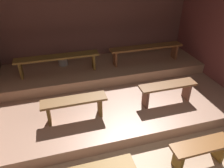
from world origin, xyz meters
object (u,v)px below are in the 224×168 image
object	(u,v)px
bench_middle_right	(146,49)
pail_middle	(63,60)
bench_lower_left	(74,104)
bench_floor_right	(201,149)
bench_middle_left	(58,59)
bench_lower_right	(167,89)

from	to	relation	value
bench_middle_right	pail_middle	bearing A→B (deg)	168.99
bench_lower_left	pail_middle	distance (m)	1.88
bench_floor_right	bench_middle_left	distance (m)	3.45
bench_lower_right	bench_middle_left	world-z (taller)	bench_middle_left
bench_lower_left	pail_middle	size ratio (longest dim) A/B	4.45
bench_middle_left	bench_middle_right	world-z (taller)	same
bench_lower_right	bench_middle_right	bearing A→B (deg)	83.49
bench_lower_right	pail_middle	distance (m)	2.69
pail_middle	bench_floor_right	bearing A→B (deg)	-61.34
bench_lower_right	bench_middle_right	xyz separation A→B (m)	(0.17, 1.48, 0.25)
bench_floor_right	bench_middle_right	xyz separation A→B (m)	(0.31, 2.84, 0.50)
bench_floor_right	bench_lower_right	xyz separation A→B (m)	(0.14, 1.37, 0.24)
bench_floor_right	pail_middle	size ratio (longest dim) A/B	3.68
bench_floor_right	bench_lower_left	distance (m)	2.22
bench_middle_left	bench_lower_right	bearing A→B (deg)	-35.87
bench_lower_left	bench_middle_right	world-z (taller)	bench_middle_right
bench_floor_right	bench_lower_left	bearing A→B (deg)	141.69
bench_lower_left	bench_middle_right	distance (m)	2.53
bench_lower_right	bench_middle_left	xyz separation A→B (m)	(-2.04, 1.48, 0.25)
bench_middle_right	bench_floor_right	bearing A→B (deg)	-96.25
bench_floor_right	pail_middle	distance (m)	3.71
bench_lower_left	pail_middle	xyz separation A→B (m)	(-0.05, 1.88, 0.04)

